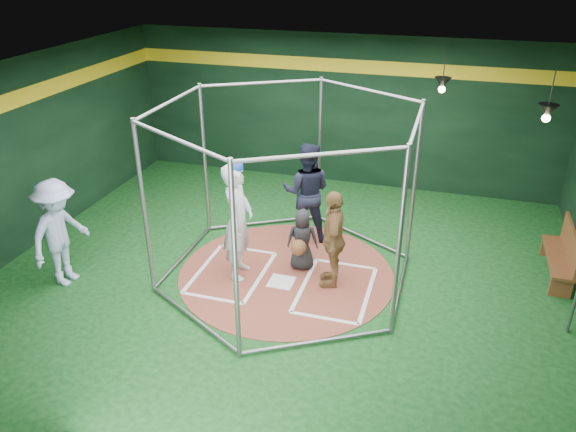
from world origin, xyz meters
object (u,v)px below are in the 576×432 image
(visitor_leopard, at_px, (333,239))
(umpire, at_px, (307,192))
(batter_figure, at_px, (238,220))
(dugout_bench, at_px, (564,253))

(visitor_leopard, relative_size, umpire, 0.88)
(batter_figure, relative_size, visitor_leopard, 1.25)
(umpire, relative_size, dugout_bench, 1.25)
(batter_figure, bearing_deg, umpire, 65.61)
(visitor_leopard, height_order, umpire, umpire)
(umpire, xyz_separation_m, dugout_bench, (4.65, -0.11, -0.52))
(visitor_leopard, xyz_separation_m, umpire, (-0.86, 1.49, 0.12))
(visitor_leopard, relative_size, dugout_bench, 1.10)
(batter_figure, relative_size, dugout_bench, 1.37)
(umpire, bearing_deg, batter_figure, 57.48)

